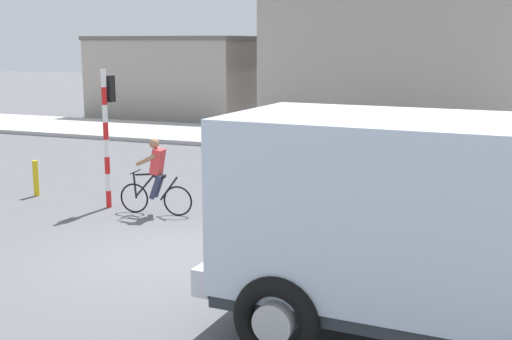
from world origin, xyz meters
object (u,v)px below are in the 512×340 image
at_px(truck_foreground, 435,219).
at_px(traffic_light_pole, 107,119).
at_px(pedestrian_near_kerb, 307,137).
at_px(bollard_far, 36,178).
at_px(cyclist, 156,177).
at_px(car_red_near, 353,144).

distance_m(truck_foreground, traffic_light_pole, 9.12).
relative_size(truck_foreground, traffic_light_pole, 1.73).
xyz_separation_m(pedestrian_near_kerb, bollard_far, (-4.98, -6.87, -0.40)).
bearing_deg(cyclist, car_red_near, 65.54).
relative_size(cyclist, car_red_near, 0.42).
bearing_deg(bollard_far, truck_foreground, -25.56).
relative_size(truck_foreground, bollard_far, 6.16).
height_order(truck_foreground, traffic_light_pole, traffic_light_pole).
height_order(truck_foreground, bollard_far, truck_foreground).
xyz_separation_m(traffic_light_pole, car_red_near, (4.31, 6.26, -1.25)).
bearing_deg(cyclist, traffic_light_pole, 170.45).
distance_m(traffic_light_pole, bollard_far, 2.87).
bearing_deg(traffic_light_pole, truck_foreground, -30.52).
xyz_separation_m(traffic_light_pole, pedestrian_near_kerb, (2.62, 7.13, -1.22)).
height_order(traffic_light_pole, bollard_far, traffic_light_pole).
bearing_deg(car_red_near, bollard_far, -138.00).
bearing_deg(truck_foreground, cyclist, 145.87).
relative_size(cyclist, traffic_light_pole, 0.54).
bearing_deg(bollard_far, car_red_near, 42.00).
distance_m(cyclist, traffic_light_pole, 1.83).
height_order(truck_foreground, car_red_near, truck_foreground).
bearing_deg(pedestrian_near_kerb, traffic_light_pole, -110.22).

